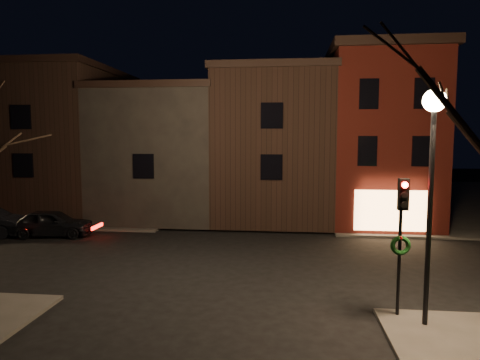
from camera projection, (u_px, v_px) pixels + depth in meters
name	position (u px, v px, depth m)	size (l,w,h in m)	color
ground	(232.00, 261.00, 18.56)	(120.00, 120.00, 0.00)	black
sidewalk_far_left	(49.00, 194.00, 40.48)	(30.00, 30.00, 0.12)	#2D2B28
corner_building	(379.00, 137.00, 26.56)	(6.50, 8.50, 10.50)	#51140E
row_building_a	(274.00, 145.00, 28.32)	(7.30, 10.30, 9.40)	black
row_building_b	(168.00, 152.00, 29.14)	(7.80, 10.30, 8.40)	black
row_building_c	(66.00, 141.00, 29.84)	(7.30, 10.30, 9.90)	black
street_lamp_near	(433.00, 143.00, 11.46)	(0.60, 0.60, 6.48)	black
traffic_signal	(401.00, 226.00, 12.24)	(0.58, 0.38, 4.05)	black
parked_car_a	(52.00, 223.00, 23.09)	(1.73, 4.29, 1.46)	black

